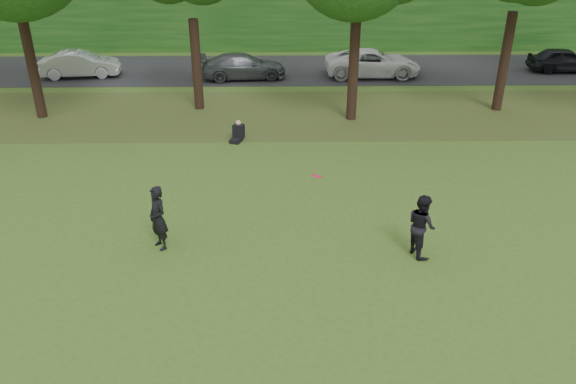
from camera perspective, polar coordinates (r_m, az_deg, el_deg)
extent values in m
plane|color=#38531A|center=(14.43, -3.91, -9.05)|extent=(120.00, 120.00, 0.00)
cube|color=#453B18|center=(26.10, -2.61, 7.92)|extent=(60.00, 7.00, 0.01)
cube|color=black|center=(33.76, -2.26, 12.33)|extent=(70.00, 7.00, 0.02)
cube|color=#134112|center=(39.14, -2.15, 18.06)|extent=(70.00, 3.00, 5.00)
imported|color=black|center=(15.68, -13.07, -2.60)|extent=(0.77, 0.80, 1.85)
imported|color=black|center=(15.43, 13.41, -3.30)|extent=(0.90, 1.02, 1.78)
imported|color=#B7BAC0|center=(34.04, -20.38, 12.08)|extent=(4.43, 2.02, 1.41)
imported|color=#474A4F|center=(31.80, -4.57, 12.63)|extent=(4.85, 2.46, 1.35)
imported|color=silver|center=(32.51, 8.60, 12.84)|extent=(5.29, 2.44, 1.47)
imported|color=black|center=(36.73, 26.25, 11.95)|extent=(4.06, 1.86, 1.35)
cylinder|color=red|center=(14.48, 2.98, 1.62)|extent=(0.32, 0.33, 0.15)
cube|color=black|center=(22.90, -5.28, 5.28)|extent=(0.56, 0.66, 0.16)
cube|color=black|center=(23.04, -5.04, 6.17)|extent=(0.51, 0.46, 0.56)
sphere|color=tan|center=(22.92, -5.08, 7.01)|extent=(0.22, 0.22, 0.22)
cylinder|color=black|center=(27.40, -24.64, 12.00)|extent=(0.44, 0.44, 5.08)
cylinder|color=black|center=(26.64, -9.28, 12.60)|extent=(0.44, 0.44, 4.12)
cylinder|color=black|center=(24.96, 6.68, 12.41)|extent=(0.44, 0.44, 4.62)
cylinder|color=black|center=(27.88, 21.11, 12.18)|extent=(0.44, 0.44, 4.45)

